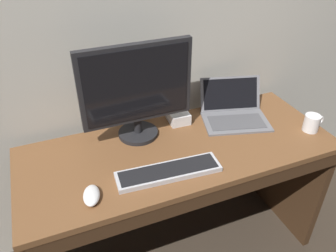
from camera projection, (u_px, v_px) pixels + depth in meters
name	position (u px, v px, depth m)	size (l,w,h in m)	color
ground_plane	(177.00, 248.00, 2.08)	(14.00, 14.00, 0.00)	#382D23
desk	(180.00, 182.00, 1.76)	(1.54, 0.61, 0.78)	brown
laptop_space_gray	(234.00, 113.00, 1.84)	(0.41, 0.38, 0.19)	slate
external_monitor	(137.00, 90.00, 1.57)	(0.54, 0.20, 0.49)	black
wired_keyboard	(169.00, 172.00, 1.48)	(0.47, 0.15, 0.03)	#BCBCC1
computer_mouse	(92.00, 195.00, 1.35)	(0.07, 0.12, 0.04)	white
external_drive_box	(178.00, 117.00, 1.82)	(0.11, 0.12, 0.06)	silver
coffee_mug	(312.00, 123.00, 1.74)	(0.12, 0.08, 0.09)	white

